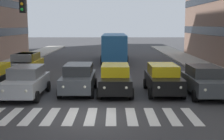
{
  "coord_description": "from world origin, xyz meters",
  "views": [
    {
      "loc": [
        -0.99,
        13.62,
        4.04
      ],
      "look_at": [
        -0.92,
        -3.99,
        1.51
      ],
      "focal_mm": 50.52,
      "sensor_mm": 36.0,
      "label": 1
    }
  ],
  "objects_px": {
    "car_row2_0": "(27,63)",
    "car_row2_1": "(24,64)",
    "car_3": "(79,78)",
    "bus_behind_traffic": "(114,45)",
    "car_2": "(115,79)",
    "car_4": "(27,81)",
    "street_lamp_right": "(0,21)",
    "car_0": "(204,80)",
    "car_1": "(163,79)"
  },
  "relations": [
    {
      "from": "car_4",
      "to": "car_2",
      "type": "bearing_deg",
      "value": -170.74
    },
    {
      "from": "car_3",
      "to": "car_0",
      "type": "bearing_deg",
      "value": 174.06
    },
    {
      "from": "street_lamp_right",
      "to": "car_1",
      "type": "bearing_deg",
      "value": 149.49
    },
    {
      "from": "street_lamp_right",
      "to": "car_row2_1",
      "type": "bearing_deg",
      "value": -176.68
    },
    {
      "from": "car_2",
      "to": "car_3",
      "type": "bearing_deg",
      "value": -5.81
    },
    {
      "from": "car_1",
      "to": "street_lamp_right",
      "type": "height_order",
      "value": "street_lamp_right"
    },
    {
      "from": "car_2",
      "to": "car_row2_1",
      "type": "height_order",
      "value": "same"
    },
    {
      "from": "car_3",
      "to": "bus_behind_traffic",
      "type": "distance_m",
      "value": 16.79
    },
    {
      "from": "car_3",
      "to": "bus_behind_traffic",
      "type": "relative_size",
      "value": 0.42
    },
    {
      "from": "car_1",
      "to": "car_2",
      "type": "relative_size",
      "value": 1.0
    },
    {
      "from": "car_row2_0",
      "to": "bus_behind_traffic",
      "type": "distance_m",
      "value": 11.71
    },
    {
      "from": "car_0",
      "to": "car_4",
      "type": "bearing_deg",
      "value": 1.6
    },
    {
      "from": "car_row2_1",
      "to": "car_3",
      "type": "bearing_deg",
      "value": 126.46
    },
    {
      "from": "car_0",
      "to": "car_1",
      "type": "distance_m",
      "value": 2.34
    },
    {
      "from": "car_0",
      "to": "car_row2_0",
      "type": "height_order",
      "value": "same"
    },
    {
      "from": "car_3",
      "to": "car_row2_1",
      "type": "height_order",
      "value": "same"
    },
    {
      "from": "car_2",
      "to": "car_row2_1",
      "type": "bearing_deg",
      "value": -44.52
    },
    {
      "from": "car_2",
      "to": "car_1",
      "type": "bearing_deg",
      "value": -178.54
    },
    {
      "from": "car_2",
      "to": "car_3",
      "type": "height_order",
      "value": "same"
    },
    {
      "from": "car_row2_1",
      "to": "bus_behind_traffic",
      "type": "height_order",
      "value": "bus_behind_traffic"
    },
    {
      "from": "car_1",
      "to": "car_row2_0",
      "type": "xyz_separation_m",
      "value": [
        10.12,
        -7.64,
        0.0
      ]
    },
    {
      "from": "car_1",
      "to": "car_4",
      "type": "xyz_separation_m",
      "value": [
        7.86,
        0.89,
        0.0
      ]
    },
    {
      "from": "car_row2_0",
      "to": "car_row2_1",
      "type": "xyz_separation_m",
      "value": [
        0.13,
        0.42,
        0.0
      ]
    },
    {
      "from": "car_row2_0",
      "to": "car_row2_1",
      "type": "relative_size",
      "value": 1.0
    },
    {
      "from": "car_row2_0",
      "to": "street_lamp_right",
      "type": "relative_size",
      "value": 0.65
    },
    {
      "from": "car_0",
      "to": "car_row2_0",
      "type": "relative_size",
      "value": 1.0
    },
    {
      "from": "car_2",
      "to": "car_row2_1",
      "type": "relative_size",
      "value": 1.0
    },
    {
      "from": "car_2",
      "to": "car_4",
      "type": "height_order",
      "value": "same"
    },
    {
      "from": "car_0",
      "to": "street_lamp_right",
      "type": "relative_size",
      "value": 0.65
    },
    {
      "from": "car_1",
      "to": "car_3",
      "type": "relative_size",
      "value": 1.0
    },
    {
      "from": "car_row2_0",
      "to": "car_4",
      "type": "bearing_deg",
      "value": 104.85
    },
    {
      "from": "car_1",
      "to": "car_row2_1",
      "type": "height_order",
      "value": "same"
    },
    {
      "from": "car_2",
      "to": "car_4",
      "type": "bearing_deg",
      "value": 9.26
    },
    {
      "from": "car_row2_0",
      "to": "bus_behind_traffic",
      "type": "relative_size",
      "value": 0.42
    },
    {
      "from": "car_row2_1",
      "to": "bus_behind_traffic",
      "type": "bearing_deg",
      "value": -127.8
    },
    {
      "from": "car_1",
      "to": "car_2",
      "type": "distance_m",
      "value": 2.85
    },
    {
      "from": "car_2",
      "to": "car_row2_0",
      "type": "bearing_deg",
      "value": -46.66
    },
    {
      "from": "car_row2_1",
      "to": "street_lamp_right",
      "type": "height_order",
      "value": "street_lamp_right"
    },
    {
      "from": "car_0",
      "to": "car_row2_1",
      "type": "distance_m",
      "value": 14.75
    },
    {
      "from": "car_4",
      "to": "car_row2_1",
      "type": "height_order",
      "value": "same"
    },
    {
      "from": "car_row2_0",
      "to": "car_3",
      "type": "bearing_deg",
      "value": 124.19
    },
    {
      "from": "car_4",
      "to": "street_lamp_right",
      "type": "bearing_deg",
      "value": -62.27
    },
    {
      "from": "car_1",
      "to": "car_row2_1",
      "type": "xyz_separation_m",
      "value": [
        10.25,
        -7.21,
        0.0
      ]
    },
    {
      "from": "car_4",
      "to": "street_lamp_right",
      "type": "xyz_separation_m",
      "value": [
        4.2,
        -8.0,
        3.45
      ]
    },
    {
      "from": "car_row2_0",
      "to": "bus_behind_traffic",
      "type": "height_order",
      "value": "bus_behind_traffic"
    },
    {
      "from": "car_1",
      "to": "bus_behind_traffic",
      "type": "relative_size",
      "value": 0.42
    },
    {
      "from": "car_1",
      "to": "car_row2_1",
      "type": "distance_m",
      "value": 12.54
    },
    {
      "from": "car_4",
      "to": "bus_behind_traffic",
      "type": "height_order",
      "value": "bus_behind_traffic"
    },
    {
      "from": "car_0",
      "to": "street_lamp_right",
      "type": "distance_m",
      "value": 16.63
    },
    {
      "from": "car_3",
      "to": "car_row2_1",
      "type": "distance_m",
      "value": 8.78
    }
  ]
}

